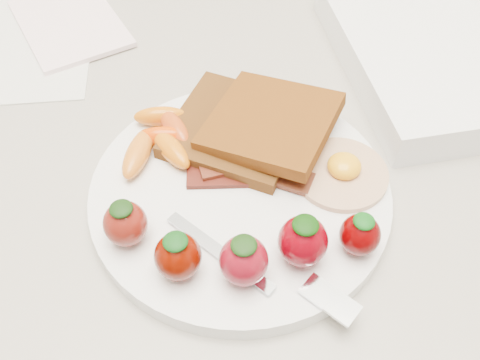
# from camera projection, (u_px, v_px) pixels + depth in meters

# --- Properties ---
(counter) EXTENTS (2.00, 0.60, 0.90)m
(counter) POSITION_uv_depth(u_px,v_px,m) (236.00, 295.00, 0.92)
(counter) COLOR gray
(counter) RESTS_ON ground
(plate) EXTENTS (0.27, 0.27, 0.02)m
(plate) POSITION_uv_depth(u_px,v_px,m) (240.00, 193.00, 0.49)
(plate) COLOR white
(plate) RESTS_ON counter
(toast_lower) EXTENTS (0.15, 0.15, 0.01)m
(toast_lower) POSITION_uv_depth(u_px,v_px,m) (237.00, 128.00, 0.52)
(toast_lower) COLOR #3C220A
(toast_lower) RESTS_ON plate
(toast_upper) EXTENTS (0.14, 0.14, 0.03)m
(toast_upper) POSITION_uv_depth(u_px,v_px,m) (271.00, 122.00, 0.50)
(toast_upper) COLOR #49200A
(toast_upper) RESTS_ON toast_lower
(fried_egg) EXTENTS (0.10, 0.10, 0.02)m
(fried_egg) POSITION_uv_depth(u_px,v_px,m) (342.00, 171.00, 0.48)
(fried_egg) COLOR beige
(fried_egg) RESTS_ON plate
(bacon_strips) EXTENTS (0.12, 0.07, 0.01)m
(bacon_strips) POSITION_uv_depth(u_px,v_px,m) (251.00, 168.00, 0.49)
(bacon_strips) COLOR black
(bacon_strips) RESTS_ON plate
(baby_carrots) EXTENTS (0.07, 0.10, 0.02)m
(baby_carrots) POSITION_uv_depth(u_px,v_px,m) (160.00, 137.00, 0.50)
(baby_carrots) COLOR #E34301
(baby_carrots) RESTS_ON plate
(strawberries) EXTENTS (0.22, 0.07, 0.05)m
(strawberries) POSITION_uv_depth(u_px,v_px,m) (240.00, 244.00, 0.42)
(strawberries) COLOR maroon
(strawberries) RESTS_ON plate
(fork) EXTENTS (0.16, 0.09, 0.00)m
(fork) POSITION_uv_depth(u_px,v_px,m) (268.00, 273.00, 0.42)
(fork) COLOR silver
(fork) RESTS_ON plate
(paper_sheet) EXTENTS (0.21, 0.25, 0.00)m
(paper_sheet) POSITION_uv_depth(u_px,v_px,m) (23.00, 42.00, 0.64)
(paper_sheet) COLOR silver
(paper_sheet) RESTS_ON counter
(notepad) EXTENTS (0.19, 0.20, 0.01)m
(notepad) POSITION_uv_depth(u_px,v_px,m) (70.00, 23.00, 0.66)
(notepad) COLOR white
(notepad) RESTS_ON paper_sheet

